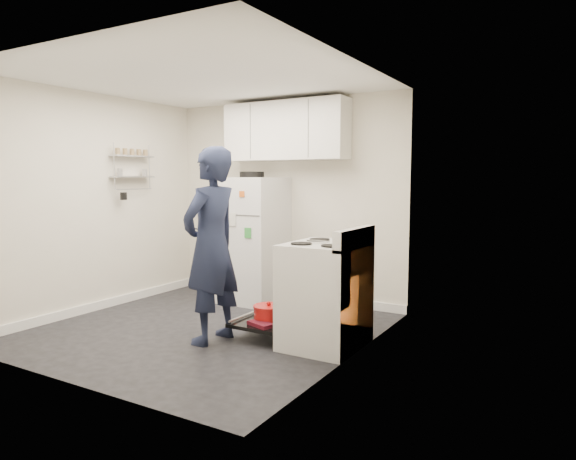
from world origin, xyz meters
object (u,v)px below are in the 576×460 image
Objects in this scene: open_oven_door at (269,317)px; person at (211,245)px; refrigerator at (252,239)px; electric_range at (324,295)px.

open_oven_door is 0.38× the size of person.
person reaches higher than open_oven_door.
open_oven_door is at bearing 137.64° from person.
open_oven_door is 1.59m from refrigerator.
refrigerator is at bearing -156.84° from person.
person is (-0.96, -0.42, 0.44)m from electric_range.
electric_range is 1.14m from person.
open_oven_door is 0.91m from person.
open_oven_door is (-0.58, -0.03, -0.28)m from electric_range.
person reaches higher than electric_range.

